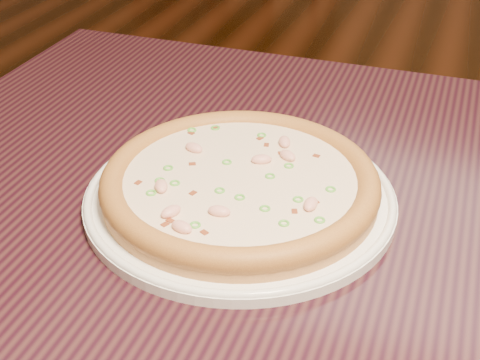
% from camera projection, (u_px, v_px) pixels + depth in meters
% --- Properties ---
extents(hero_table, '(1.20, 0.80, 0.75)m').
position_uv_depth(hero_table, '(344.00, 264.00, 0.83)').
color(hero_table, black).
rests_on(hero_table, ground).
extents(plate, '(0.36, 0.36, 0.02)m').
position_uv_depth(plate, '(240.00, 196.00, 0.77)').
color(plate, white).
rests_on(plate, hero_table).
extents(pizza, '(0.32, 0.32, 0.03)m').
position_uv_depth(pizza, '(240.00, 182.00, 0.76)').
color(pizza, '#C27F4B').
rests_on(pizza, plate).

